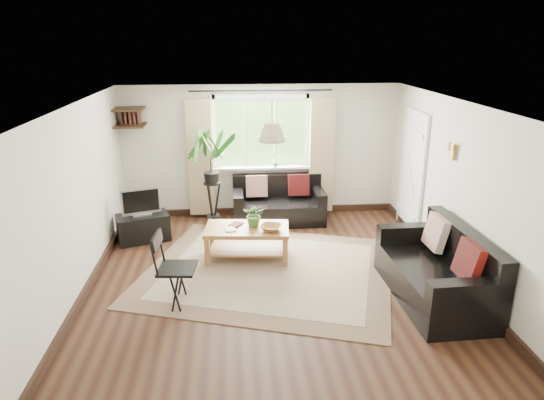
{
  "coord_description": "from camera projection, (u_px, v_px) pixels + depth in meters",
  "views": [
    {
      "loc": [
        -0.54,
        -5.9,
        3.19
      ],
      "look_at": [
        0.0,
        0.4,
        1.05
      ],
      "focal_mm": 32.0,
      "sensor_mm": 36.0,
      "label": 1
    }
  ],
  "objects": [
    {
      "name": "rug",
      "position": [
        269.0,
        270.0,
        6.95
      ],
      "size": [
        4.14,
        3.82,
        0.02
      ],
      "primitive_type": "cube",
      "rotation": [
        0.0,
        0.0,
        -0.31
      ],
      "color": "beige",
      "rests_on": "floor"
    },
    {
      "name": "window",
      "position": [
        261.0,
        133.0,
        8.7
      ],
      "size": [
        2.5,
        0.16,
        2.16
      ],
      "primitive_type": null,
      "color": "white",
      "rests_on": "wall_back"
    },
    {
      "name": "folding_chair",
      "position": [
        177.0,
        270.0,
        5.95
      ],
      "size": [
        0.53,
        0.53,
        0.94
      ],
      "primitive_type": null,
      "rotation": [
        0.0,
        0.0,
        1.48
      ],
      "color": "black",
      "rests_on": "floor"
    },
    {
      "name": "ceiling",
      "position": [
        275.0,
        105.0,
        5.87
      ],
      "size": [
        5.5,
        5.5,
        0.0
      ],
      "primitive_type": "plane",
      "rotation": [
        3.14,
        0.0,
        0.0
      ],
      "color": "white",
      "rests_on": "floor"
    },
    {
      "name": "tv",
      "position": [
        141.0,
        201.0,
        7.79
      ],
      "size": [
        0.66,
        0.4,
        0.48
      ],
      "primitive_type": null,
      "rotation": [
        0.0,
        0.0,
        0.32
      ],
      "color": "#A5A5AA",
      "rests_on": "tv_stand"
    },
    {
      "name": "door",
      "position": [
        412.0,
        174.0,
        8.12
      ],
      "size": [
        0.06,
        0.96,
        2.06
      ],
      "primitive_type": "cube",
      "color": "silver",
      "rests_on": "wall_right"
    },
    {
      "name": "wall_right",
      "position": [
        461.0,
        194.0,
        6.46
      ],
      "size": [
        0.02,
        5.5,
        2.4
      ],
      "primitive_type": "cube",
      "color": "beige",
      "rests_on": "floor"
    },
    {
      "name": "book_a",
      "position": [
        225.0,
        230.0,
        7.08
      ],
      "size": [
        0.19,
        0.23,
        0.02
      ],
      "primitive_type": "imported",
      "rotation": [
        0.0,
        0.0,
        0.17
      ],
      "color": "silver",
      "rests_on": "coffee_table"
    },
    {
      "name": "coffee_table",
      "position": [
        247.0,
        243.0,
        7.27
      ],
      "size": [
        1.29,
        0.78,
        0.5
      ],
      "primitive_type": null,
      "rotation": [
        0.0,
        0.0,
        -0.09
      ],
      "color": "brown",
      "rests_on": "floor"
    },
    {
      "name": "sofa_right",
      "position": [
        435.0,
        267.0,
        6.09
      ],
      "size": [
        1.89,
        0.99,
        0.88
      ],
      "primitive_type": null,
      "rotation": [
        0.0,
        0.0,
        -1.54
      ],
      "color": "black",
      "rests_on": "floor"
    },
    {
      "name": "floor",
      "position": [
        274.0,
        282.0,
        6.64
      ],
      "size": [
        5.5,
        5.5,
        0.0
      ],
      "primitive_type": "plane",
      "color": "black",
      "rests_on": "ground"
    },
    {
      "name": "book_b",
      "position": [
        231.0,
        223.0,
        7.31
      ],
      "size": [
        0.25,
        0.27,
        0.02
      ],
      "primitive_type": "imported",
      "rotation": [
        0.0,
        0.0,
        -0.56
      ],
      "color": "#582923",
      "rests_on": "coffee_table"
    },
    {
      "name": "corner_shelf",
      "position": [
        129.0,
        117.0,
        8.21
      ],
      "size": [
        0.5,
        0.5,
        0.34
      ],
      "primitive_type": null,
      "color": "black",
      "rests_on": "wall_back"
    },
    {
      "name": "pendant_lamp",
      "position": [
        272.0,
        128.0,
        6.36
      ],
      "size": [
        0.36,
        0.36,
        0.54
      ],
      "primitive_type": null,
      "color": "beige",
      "rests_on": "ceiling"
    },
    {
      "name": "palm_stand",
      "position": [
        212.0,
        179.0,
        8.34
      ],
      "size": [
        0.83,
        0.83,
        1.73
      ],
      "primitive_type": null,
      "rotation": [
        0.0,
        0.0,
        -0.27
      ],
      "color": "black",
      "rests_on": "floor"
    },
    {
      "name": "wall_back",
      "position": [
        261.0,
        151.0,
        8.85
      ],
      "size": [
        5.0,
        0.02,
        2.4
      ],
      "primitive_type": "cube",
      "color": "beige",
      "rests_on": "floor"
    },
    {
      "name": "wall_front",
      "position": [
        307.0,
        314.0,
        3.66
      ],
      "size": [
        5.0,
        0.02,
        2.4
      ],
      "primitive_type": "cube",
      "color": "beige",
      "rests_on": "floor"
    },
    {
      "name": "tv_stand",
      "position": [
        143.0,
        227.0,
        7.94
      ],
      "size": [
        0.92,
        0.69,
        0.44
      ],
      "primitive_type": "cube",
      "rotation": [
        0.0,
        0.0,
        0.32
      ],
      "color": "black",
      "rests_on": "floor"
    },
    {
      "name": "table_plant",
      "position": [
        255.0,
        215.0,
        7.18
      ],
      "size": [
        0.38,
        0.35,
        0.36
      ],
      "primitive_type": "imported",
      "rotation": [
        0.0,
        0.0,
        -0.26
      ],
      "color": "#3C702C",
      "rests_on": "coffee_table"
    },
    {
      "name": "sill_plant",
      "position": [
        275.0,
        160.0,
        8.8
      ],
      "size": [
        0.14,
        0.1,
        0.27
      ],
      "primitive_type": "imported",
      "color": "#2D6023",
      "rests_on": "window"
    },
    {
      "name": "sofa_back",
      "position": [
        279.0,
        201.0,
        8.69
      ],
      "size": [
        1.63,
        0.82,
        0.76
      ],
      "primitive_type": null,
      "rotation": [
        0.0,
        0.0,
        0.01
      ],
      "color": "black",
      "rests_on": "floor"
    },
    {
      "name": "bowl",
      "position": [
        271.0,
        228.0,
        7.06
      ],
      "size": [
        0.39,
        0.39,
        0.08
      ],
      "primitive_type": "imported",
      "rotation": [
        0.0,
        0.0,
        -0.3
      ],
      "color": "olive",
      "rests_on": "coffee_table"
    },
    {
      "name": "wall_left",
      "position": [
        76.0,
        204.0,
        6.05
      ],
      "size": [
        0.02,
        5.5,
        2.4
      ],
      "primitive_type": "cube",
      "color": "beige",
      "rests_on": "floor"
    },
    {
      "name": "wall_sconce",
      "position": [
        451.0,
        149.0,
        6.56
      ],
      "size": [
        0.12,
        0.12,
        0.28
      ],
      "primitive_type": null,
      "color": "beige",
      "rests_on": "wall_right"
    }
  ]
}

